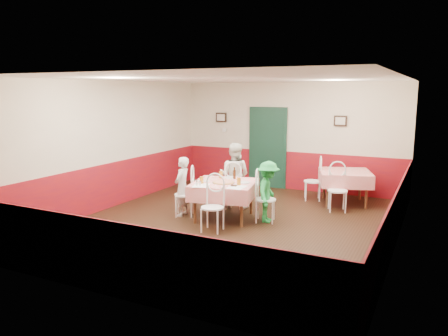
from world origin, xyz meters
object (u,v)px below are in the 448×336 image
at_px(chair_second_a, 313,181).
at_px(diner_left, 182,186).
at_px(pizza, 223,182).
at_px(diner_right, 268,192).
at_px(chair_second_b, 338,191).
at_px(beer_bottle, 234,174).
at_px(glass_a, 202,180).
at_px(chair_right, 265,200).
at_px(chair_left, 185,195).
at_px(diner_far, 234,175).
at_px(main_table, 224,201).
at_px(glass_b, 239,182).
at_px(glass_c, 221,175).
at_px(second_table, 344,187).
at_px(wallet, 234,186).
at_px(chair_far, 234,188).
at_px(chair_near, 212,208).

relative_size(chair_second_a, diner_left, 0.73).
xyz_separation_m(pizza, diner_right, (0.86, 0.26, -0.16)).
distance_m(chair_second_b, diner_left, 3.35).
distance_m(chair_second_a, diner_left, 3.28).
bearing_deg(beer_bottle, glass_a, -117.87).
bearing_deg(chair_second_a, beer_bottle, -49.31).
bearing_deg(diner_left, chair_right, 96.46).
distance_m(chair_left, diner_far, 1.27).
bearing_deg(main_table, beer_bottle, 83.70).
bearing_deg(glass_a, glass_b, 14.61).
bearing_deg(beer_bottle, chair_second_b, 32.14).
relative_size(chair_second_a, beer_bottle, 3.98).
distance_m(glass_c, diner_far, 0.55).
height_order(second_table, wallet, wallet).
relative_size(wallet, diner_left, 0.09).
relative_size(second_table, chair_second_a, 1.24).
height_order(second_table, chair_second_a, chair_second_a).
bearing_deg(diner_left, glass_b, 87.00).
height_order(chair_far, diner_far, diner_far).
relative_size(glass_a, wallet, 1.27).
height_order(pizza, diner_right, diner_right).
bearing_deg(chair_second_b, chair_right, -146.78).
bearing_deg(chair_far, pizza, 82.51).
xyz_separation_m(chair_second_a, wallet, (-0.86, -2.59, 0.32)).
bearing_deg(chair_far, chair_near, 81.96).
height_order(chair_far, diner_right, diner_right).
distance_m(beer_bottle, diner_left, 1.12).
distance_m(chair_far, diner_right, 1.25).
bearing_deg(diner_far, wallet, 110.77).
bearing_deg(pizza, chair_second_b, 41.00).
height_order(diner_left, diner_right, diner_left).
xyz_separation_m(chair_left, chair_right, (1.66, 0.35, 0.00)).
relative_size(glass_c, diner_far, 0.10).
bearing_deg(second_table, chair_second_a, 180.00).
bearing_deg(diner_left, chair_second_a, 135.25).
distance_m(glass_c, beer_bottle, 0.30).
bearing_deg(chair_second_b, chair_left, -166.17).
xyz_separation_m(diner_left, diner_far, (0.70, 1.06, 0.11)).
relative_size(chair_second_b, diner_far, 0.62).
xyz_separation_m(main_table, chair_second_a, (1.20, 2.35, 0.08)).
relative_size(chair_near, chair_second_a, 1.00).
bearing_deg(glass_c, diner_right, -8.09).
xyz_separation_m(chair_right, beer_bottle, (-0.79, 0.22, 0.42)).
distance_m(chair_right, chair_near, 1.20).
height_order(chair_left, diner_far, diner_far).
height_order(chair_far, pizza, chair_far).
bearing_deg(beer_bottle, pizza, -92.26).
relative_size(pizza, diner_right, 0.34).
xyz_separation_m(chair_near, glass_c, (-0.42, 1.18, 0.38)).
relative_size(second_table, chair_left, 1.24).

